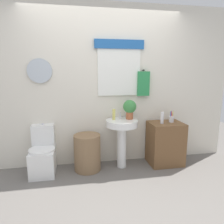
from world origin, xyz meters
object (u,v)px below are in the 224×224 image
(laundry_hamper, at_px, (87,152))
(pedestal_sink, at_px, (122,132))
(toilet, at_px, (43,155))
(lotion_bottle, at_px, (162,118))
(soap_bottle, at_px, (114,114))
(wooden_cabinet, at_px, (165,143))
(potted_plant, at_px, (130,108))
(toothbrush_cup, at_px, (171,119))

(laundry_hamper, height_order, pedestal_sink, pedestal_sink)
(toilet, distance_m, lotion_bottle, 1.96)
(pedestal_sink, bearing_deg, soap_bottle, 157.38)
(wooden_cabinet, bearing_deg, potted_plant, 174.41)
(wooden_cabinet, relative_size, potted_plant, 2.30)
(potted_plant, bearing_deg, laundry_hamper, -175.07)
(toothbrush_cup, bearing_deg, potted_plant, 176.76)
(pedestal_sink, bearing_deg, toilet, 178.39)
(toilet, height_order, soap_bottle, soap_bottle)
(toilet, relative_size, wooden_cabinet, 1.05)
(toilet, height_order, pedestal_sink, pedestal_sink)
(pedestal_sink, xyz_separation_m, soap_bottle, (-0.12, 0.05, 0.29))
(laundry_hamper, bearing_deg, soap_bottle, 6.55)
(potted_plant, relative_size, lotion_bottle, 1.62)
(lotion_bottle, bearing_deg, pedestal_sink, 176.52)
(laundry_hamper, height_order, lotion_bottle, lotion_bottle)
(toilet, height_order, laundry_hamper, toilet)
(pedestal_sink, distance_m, potted_plant, 0.41)
(laundry_hamper, bearing_deg, wooden_cabinet, 0.00)
(toilet, distance_m, wooden_cabinet, 1.98)
(pedestal_sink, xyz_separation_m, toothbrush_cup, (0.85, 0.02, 0.18))
(soap_bottle, bearing_deg, potted_plant, 2.20)
(wooden_cabinet, bearing_deg, toothbrush_cup, 11.79)
(lotion_bottle, bearing_deg, laundry_hamper, 178.11)
(lotion_bottle, bearing_deg, toothbrush_cup, 17.40)
(laundry_hamper, relative_size, wooden_cabinet, 0.81)
(potted_plant, bearing_deg, toilet, -178.94)
(pedestal_sink, distance_m, toothbrush_cup, 0.87)
(pedestal_sink, bearing_deg, wooden_cabinet, 0.00)
(toilet, height_order, potted_plant, potted_plant)
(soap_bottle, height_order, potted_plant, potted_plant)
(potted_plant, height_order, toothbrush_cup, potted_plant)
(wooden_cabinet, xyz_separation_m, potted_plant, (-0.61, 0.06, 0.62))
(wooden_cabinet, height_order, potted_plant, potted_plant)
(toothbrush_cup, bearing_deg, pedestal_sink, -178.65)
(laundry_hamper, xyz_separation_m, soap_bottle, (0.44, 0.05, 0.59))
(wooden_cabinet, distance_m, soap_bottle, 1.02)
(potted_plant, height_order, lotion_bottle, potted_plant)
(soap_bottle, relative_size, potted_plant, 0.55)
(toilet, bearing_deg, pedestal_sink, -1.61)
(potted_plant, relative_size, toothbrush_cup, 1.67)
(pedestal_sink, height_order, lotion_bottle, lotion_bottle)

